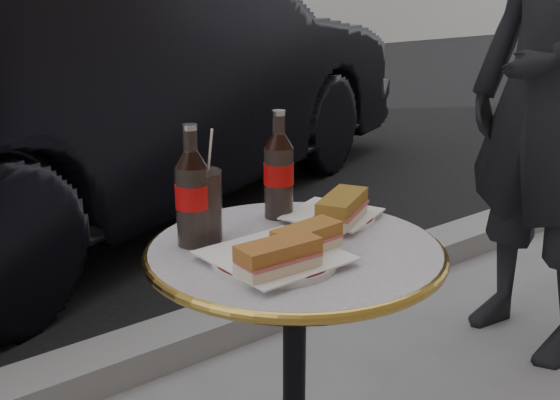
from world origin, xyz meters
TOP-DOWN VIEW (x-y plane):
  - curb at (0.00, 0.90)m, footprint 40.00×0.20m
  - bistro_table at (0.00, 0.00)m, footprint 0.62×0.62m
  - plate_left at (-0.09, -0.04)m, footprint 0.28×0.28m
  - plate_right at (0.18, 0.08)m, footprint 0.23×0.23m
  - sandwich_left_a at (-0.13, -0.11)m, footprint 0.16×0.08m
  - sandwich_left_b at (-0.02, -0.06)m, footprint 0.15×0.08m
  - sandwich_right at (0.16, 0.03)m, footprint 0.18×0.15m
  - cola_bottle_left at (-0.16, 0.14)m, footprint 0.09×0.09m
  - cola_bottle_right at (0.09, 0.17)m, footprint 0.08×0.08m
  - cola_glass at (-0.13, 0.14)m, footprint 0.09×0.09m
  - parked_car at (0.80, 2.52)m, footprint 3.09×4.68m
  - pedestrian at (1.27, 0.20)m, footprint 0.51×0.71m

SIDE VIEW (x-z plane):
  - curb at x=0.00m, z-range -0.01..0.11m
  - bistro_table at x=0.00m, z-range 0.00..0.73m
  - parked_car at x=0.80m, z-range 0.00..1.45m
  - plate_right at x=0.18m, z-range 0.73..0.74m
  - plate_left at x=-0.09m, z-range 0.73..0.75m
  - sandwich_left_b at x=-0.02m, z-range 0.75..0.80m
  - sandwich_right at x=0.16m, z-range 0.74..0.80m
  - sandwich_left_a at x=-0.13m, z-range 0.75..0.80m
  - cola_glass at x=-0.13m, z-range 0.73..0.89m
  - cola_bottle_right at x=0.09m, z-range 0.73..0.98m
  - cola_bottle_left at x=-0.16m, z-range 0.73..0.99m
  - pedestrian at x=1.27m, z-range 0.00..1.79m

